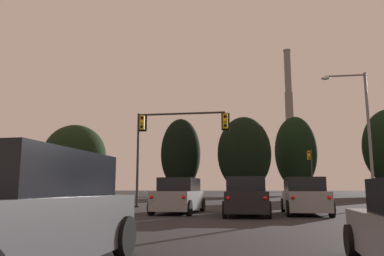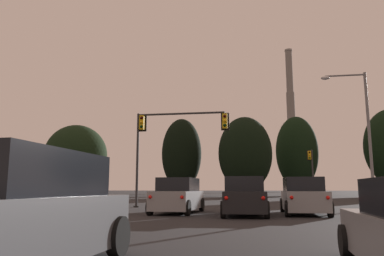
{
  "view_description": "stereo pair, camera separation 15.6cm",
  "coord_description": "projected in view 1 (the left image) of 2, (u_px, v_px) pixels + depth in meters",
  "views": [
    {
      "loc": [
        0.43,
        -0.73,
        1.27
      ],
      "look_at": [
        -4.73,
        31.32,
        6.57
      ],
      "focal_mm": 35.0,
      "sensor_mm": 36.0,
      "label": 1
    },
    {
      "loc": [
        0.59,
        -0.7,
        1.27
      ],
      "look_at": [
        -4.73,
        31.32,
        6.57
      ],
      "focal_mm": 35.0,
      "sensor_mm": 36.0,
      "label": 2
    }
  ],
  "objects": [
    {
      "name": "street_lamp",
      "position": [
        362.0,
        125.0,
        26.07
      ],
      "size": [
        3.1,
        0.36,
        9.45
      ],
      "color": "slate",
      "rests_on": "ground_plane"
    },
    {
      "name": "suv_right_lane_front",
      "position": [
        304.0,
        196.0,
        19.08
      ],
      "size": [
        2.14,
        4.92,
        1.86
      ],
      "rotation": [
        0.0,
        0.0,
        -0.01
      ],
      "color": "gray",
      "rests_on": "ground_plane"
    },
    {
      "name": "treeline_right_mid",
      "position": [
        244.0,
        154.0,
        62.13
      ],
      "size": [
        8.87,
        7.98,
        13.24
      ],
      "color": "black",
      "rests_on": "ground_plane"
    },
    {
      "name": "traffic_light_far_right",
      "position": [
        311.0,
        167.0,
        45.07
      ],
      "size": [
        0.78,
        0.5,
        5.98
      ],
      "color": "#2D2D30",
      "rests_on": "ground_plane"
    },
    {
      "name": "suv_center_lane_front",
      "position": [
        245.0,
        197.0,
        18.29
      ],
      "size": [
        2.27,
        4.97,
        1.86
      ],
      "rotation": [
        0.0,
        0.0,
        0.04
      ],
      "color": "black",
      "rests_on": "ground_plane"
    },
    {
      "name": "smokestack",
      "position": [
        290.0,
        134.0,
        156.95
      ],
      "size": [
        6.34,
        6.34,
        61.17
      ],
      "color": "slate",
      "rests_on": "ground_plane"
    },
    {
      "name": "traffic_light_overhead_left",
      "position": [
        168.0,
        134.0,
        26.67
      ],
      "size": [
        6.79,
        0.5,
        6.7
      ],
      "color": "#2D2D30",
      "rests_on": "ground_plane"
    },
    {
      "name": "treeline_center_right",
      "position": [
        75.0,
        156.0,
        75.16
      ],
      "size": [
        12.57,
        11.31,
        14.1
      ],
      "color": "black",
      "rests_on": "ground_plane"
    },
    {
      "name": "treeline_center_left",
      "position": [
        296.0,
        152.0,
        71.07
      ],
      "size": [
        7.86,
        7.07,
        15.03
      ],
      "color": "black",
      "rests_on": "ground_plane"
    },
    {
      "name": "suv_left_lane_third",
      "position": [
        19.0,
        215.0,
        5.55
      ],
      "size": [
        2.23,
        4.95,
        1.86
      ],
      "rotation": [
        0.0,
        0.0,
        -0.03
      ],
      "color": "#4C4F54",
      "rests_on": "ground_plane"
    },
    {
      "name": "treeline_far_left",
      "position": [
        181.0,
        154.0,
        66.7
      ],
      "size": [
        7.08,
        6.37,
        13.78
      ],
      "color": "black",
      "rests_on": "ground_plane"
    },
    {
      "name": "suv_left_lane_front",
      "position": [
        179.0,
        196.0,
        20.04
      ],
      "size": [
        2.28,
        4.97,
        1.86
      ],
      "rotation": [
        0.0,
        0.0,
        -0.04
      ],
      "color": "gray",
      "rests_on": "ground_plane"
    }
  ]
}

